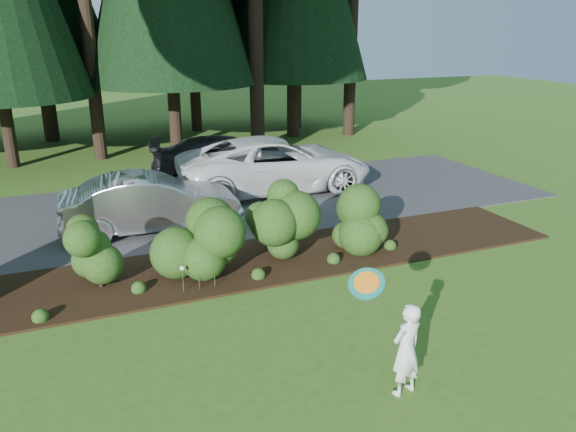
# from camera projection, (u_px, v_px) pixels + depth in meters

# --- Properties ---
(ground) EXTENTS (80.00, 80.00, 0.00)m
(ground) POSITION_uv_depth(u_px,v_px,m) (257.00, 353.00, 8.57)
(ground) COLOR #35651D
(ground) RESTS_ON ground
(mulch_bed) EXTENTS (16.00, 2.50, 0.05)m
(mulch_bed) POSITION_uv_depth(u_px,v_px,m) (204.00, 270.00, 11.41)
(mulch_bed) COLOR black
(mulch_bed) RESTS_ON ground
(driveway) EXTENTS (22.00, 6.00, 0.03)m
(driveway) POSITION_uv_depth(u_px,v_px,m) (165.00, 211.00, 15.14)
(driveway) COLOR #38383A
(driveway) RESTS_ON ground
(shrub_row) EXTENTS (6.53, 1.60, 1.61)m
(shrub_row) POSITION_uv_depth(u_px,v_px,m) (241.00, 231.00, 11.34)
(shrub_row) COLOR #1D3E13
(shrub_row) RESTS_ON ground
(lily_cluster) EXTENTS (0.69, 0.09, 0.57)m
(lily_cluster) POSITION_uv_depth(u_px,v_px,m) (198.00, 267.00, 10.41)
(lily_cluster) COLOR #1D3E13
(lily_cluster) RESTS_ON ground
(car_silver_wagon) EXTENTS (4.26, 1.64, 1.39)m
(car_silver_wagon) POSITION_uv_depth(u_px,v_px,m) (151.00, 203.00, 13.44)
(car_silver_wagon) COLOR silver
(car_silver_wagon) RESTS_ON driveway
(car_white_suv) EXTENTS (5.88, 2.89, 1.61)m
(car_white_suv) POSITION_uv_depth(u_px,v_px,m) (275.00, 164.00, 16.75)
(car_white_suv) COLOR white
(car_white_suv) RESTS_ON driveway
(car_dark_suv) EXTENTS (5.14, 2.84, 1.41)m
(car_dark_suv) POSITION_uv_depth(u_px,v_px,m) (229.00, 159.00, 17.83)
(car_dark_suv) COLOR black
(car_dark_suv) RESTS_ON driveway
(child) EXTENTS (0.55, 0.42, 1.33)m
(child) POSITION_uv_depth(u_px,v_px,m) (406.00, 350.00, 7.43)
(child) COLOR white
(child) RESTS_ON ground
(frisbee) EXTENTS (0.49, 0.43, 0.37)m
(frisbee) POSITION_uv_depth(u_px,v_px,m) (367.00, 283.00, 6.73)
(frisbee) COLOR #157868
(frisbee) RESTS_ON ground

